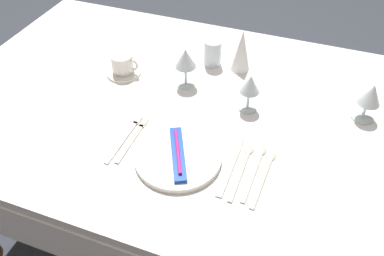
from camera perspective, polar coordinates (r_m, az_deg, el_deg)
The scene contains 17 objects.
ground_plane at distance 1.87m, azimuth 0.72°, elevation -14.19°, with size 6.00×6.00×0.00m, color #383D47.
dining_table at distance 1.36m, azimuth 0.96°, elevation 0.69°, with size 1.80×1.11×0.74m.
dinner_plate at distance 1.13m, azimuth -2.09°, elevation -4.37°, with size 0.26×0.26×0.02m, color white.
toothbrush_package at distance 1.11m, azimuth -2.12°, elevation -3.79°, with size 0.12×0.20×0.02m.
fork_outer at distance 1.20m, azimuth -8.73°, elevation -1.44°, with size 0.02×0.21×0.00m.
fork_inner at distance 1.21m, azimuth -9.85°, elevation -1.22°, with size 0.02×0.22×0.00m.
dinner_knife at distance 1.12m, azimuth 5.79°, elevation -5.83°, with size 0.02×0.24×0.00m.
spoon_soup at distance 1.12m, azimuth 7.67°, elevation -5.49°, with size 0.03×0.23×0.01m.
spoon_dessert at distance 1.13m, azimuth 9.54°, elevation -5.59°, with size 0.03×0.23×0.01m.
spoon_tea at distance 1.12m, azimuth 10.92°, elevation -6.41°, with size 0.03×0.22×0.01m.
saucer_left at distance 1.48m, azimuth -10.15°, elevation 8.20°, with size 0.13×0.13×0.01m, color white.
coffee_cup_left at distance 1.45m, azimuth -10.29°, elevation 9.48°, with size 0.10×0.08×0.07m.
wine_glass_centre at distance 1.33m, azimuth 25.13°, elevation 4.32°, with size 0.07×0.07×0.13m.
wine_glass_left at distance 1.25m, azimuth 8.66°, elevation 6.20°, with size 0.07×0.07×0.14m.
wine_glass_right at distance 1.34m, azimuth -0.97°, elevation 10.12°, with size 0.07×0.07×0.15m.
drink_tumbler at distance 1.49m, azimuth 3.10°, elevation 10.95°, with size 0.07×0.07×0.10m.
napkin_folded at distance 1.45m, azimuth 7.43°, elevation 11.41°, with size 0.07×0.07×0.17m, color white.
Camera 1 is at (0.32, -0.94, 1.59)m, focal length 35.70 mm.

